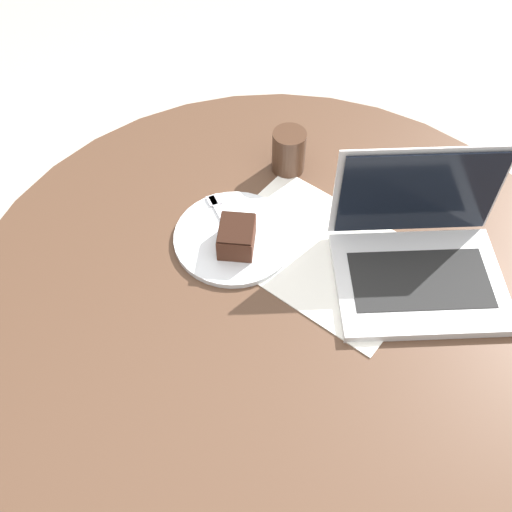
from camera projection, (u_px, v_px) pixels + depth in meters
The scene contains 8 objects.
ground_plane at pixel (272, 449), 1.72m from camera, with size 12.00×12.00×0.00m, color #B7AD9E.
dining_table at pixel (279, 333), 1.20m from camera, with size 1.21×1.21×0.78m.
paper_document at pixel (322, 253), 1.16m from camera, with size 0.46×0.39×0.00m.
plate at pixel (232, 238), 1.18m from camera, with size 0.24×0.24×0.01m.
cake_slice at pixel (237, 237), 1.14m from camera, with size 0.11×0.10×0.05m.
fork at pixel (224, 218), 1.20m from camera, with size 0.17×0.04×0.00m.
coffee_glass at pixel (289, 151), 1.27m from camera, with size 0.07×0.07×0.10m.
laptop at pixel (419, 259), 1.11m from camera, with size 0.36×0.39×0.23m.
Camera 1 is at (0.49, -0.36, 1.70)m, focal length 42.00 mm.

